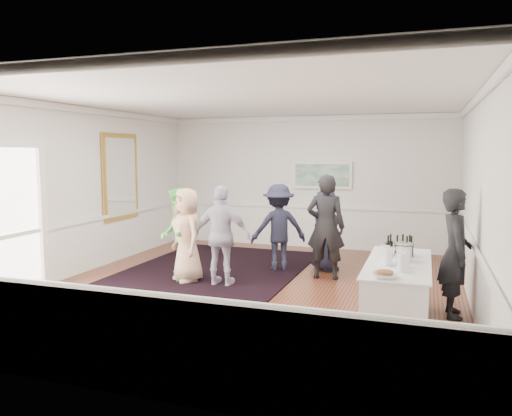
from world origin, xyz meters
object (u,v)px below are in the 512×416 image
(bartender, at_px, (455,253))
(guest_dark_b, at_px, (326,227))
(guest_green, at_px, (178,234))
(ice_bucket, at_px, (404,252))
(serving_table, at_px, (397,294))
(nut_bowl, at_px, (385,274))
(guest_tan, at_px, (187,235))
(guest_lilac, at_px, (222,236))
(guest_navy, at_px, (325,230))
(guest_dark_a, at_px, (279,227))

(bartender, height_order, guest_dark_b, guest_dark_b)
(guest_green, xyz_separation_m, ice_bucket, (4.00, -1.18, 0.14))
(serving_table, relative_size, bartender, 1.18)
(guest_dark_b, bearing_deg, nut_bowl, 107.98)
(serving_table, bearing_deg, guest_dark_b, 122.16)
(serving_table, relative_size, ice_bucket, 8.31)
(guest_tan, bearing_deg, guest_lilac, 35.72)
(guest_green, height_order, guest_dark_b, guest_dark_b)
(guest_green, height_order, ice_bucket, guest_green)
(guest_dark_b, xyz_separation_m, ice_bucket, (1.47, -2.12, 0.02))
(bartender, relative_size, guest_green, 1.08)
(guest_navy, relative_size, nut_bowl, 5.56)
(guest_dark_b, relative_size, ice_bucket, 7.42)
(guest_dark_a, relative_size, ice_bucket, 6.56)
(guest_tan, height_order, guest_dark_b, guest_dark_b)
(bartender, distance_m, guest_dark_b, 2.63)
(guest_tan, bearing_deg, guest_green, -157.77)
(guest_lilac, relative_size, ice_bucket, 6.77)
(guest_dark_a, bearing_deg, guest_navy, 169.87)
(guest_navy, relative_size, ice_bucket, 6.15)
(guest_green, xyz_separation_m, guest_navy, (2.40, 1.59, -0.05))
(guest_dark_b, distance_m, ice_bucket, 2.57)
(serving_table, height_order, guest_lilac, guest_lilac)
(guest_lilac, bearing_deg, guest_dark_b, -147.17)
(guest_navy, bearing_deg, ice_bucket, 164.10)
(serving_table, height_order, guest_dark_b, guest_dark_b)
(serving_table, bearing_deg, guest_dark_a, 132.94)
(serving_table, height_order, guest_dark_a, guest_dark_a)
(bartender, distance_m, guest_lilac, 3.78)
(guest_dark_a, bearing_deg, guest_tan, 17.23)
(guest_tan, xyz_separation_m, guest_dark_a, (1.31, 1.36, 0.01))
(guest_green, distance_m, guest_dark_a, 2.00)
(guest_green, distance_m, ice_bucket, 4.17)
(serving_table, xyz_separation_m, guest_dark_b, (-1.41, 2.23, 0.52))
(guest_green, bearing_deg, guest_navy, 93.11)
(guest_lilac, bearing_deg, bartender, 172.36)
(serving_table, height_order, bartender, bartender)
(serving_table, bearing_deg, guest_tan, 161.73)
(bartender, bearing_deg, guest_green, 77.55)
(guest_dark_a, relative_size, nut_bowl, 5.93)
(guest_lilac, bearing_deg, guest_green, -8.74)
(serving_table, xyz_separation_m, guest_navy, (-1.54, 2.89, 0.36))
(guest_dark_a, xyz_separation_m, guest_dark_b, (1.01, -0.36, 0.11))
(guest_green, height_order, guest_lilac, guest_lilac)
(serving_table, relative_size, guest_tan, 1.28)
(ice_bucket, distance_m, nut_bowl, 1.03)
(bartender, xyz_separation_m, nut_bowl, (-0.84, -1.60, 0.00))
(guest_tan, height_order, nut_bowl, guest_tan)
(guest_green, relative_size, guest_dark_a, 0.99)
(guest_tan, distance_m, guest_green, 0.23)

